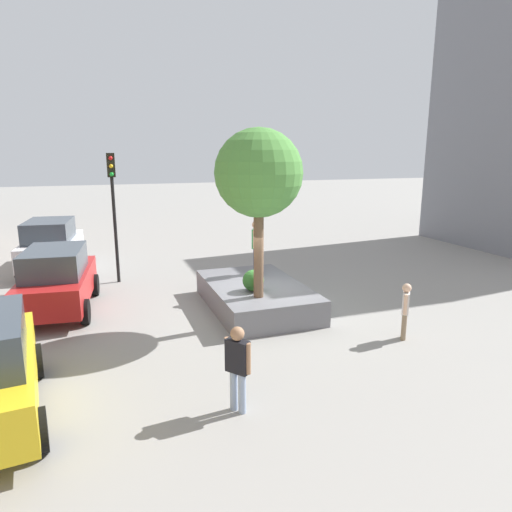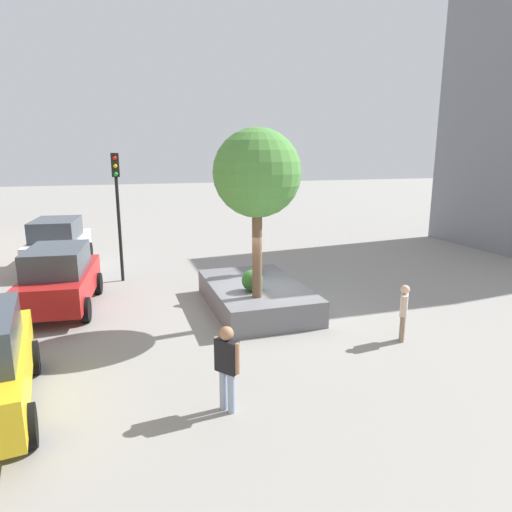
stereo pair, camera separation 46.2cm
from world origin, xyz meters
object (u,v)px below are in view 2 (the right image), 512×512
at_px(planter_ledge, 256,296).
at_px(traffic_light_corner, 117,196).
at_px(police_car, 58,243).
at_px(pedestrian_crossing, 404,309).
at_px(sedan_parked, 60,278).
at_px(passerby_with_bag, 227,363).
at_px(skateboard, 257,272).
at_px(plaza_tree, 257,174).
at_px(skateboarder, 257,243).

xyz_separation_m(planter_ledge, traffic_light_corner, (4.46, 3.92, 2.85)).
xyz_separation_m(police_car, pedestrian_crossing, (-10.87, -9.21, -0.20)).
relative_size(planter_ledge, traffic_light_corner, 0.96).
xyz_separation_m(sedan_parked, pedestrian_crossing, (-5.30, -8.63, -0.14)).
distance_m(pedestrian_crossing, passerby_with_bag, 5.42).
relative_size(planter_ledge, skateboard, 5.64).
relative_size(skateboard, traffic_light_corner, 0.17).
bearing_deg(pedestrian_crossing, plaza_tree, 53.05).
bearing_deg(police_car, pedestrian_crossing, -139.73).
bearing_deg(traffic_light_corner, planter_ledge, -138.67).
distance_m(planter_ledge, traffic_light_corner, 6.58).
distance_m(plaza_tree, police_car, 10.87).
xyz_separation_m(plaza_tree, pedestrian_crossing, (-2.39, -3.18, -3.34)).
bearing_deg(traffic_light_corner, plaza_tree, -147.81).
relative_size(sedan_parked, traffic_light_corner, 0.94).
height_order(police_car, traffic_light_corner, traffic_light_corner).
distance_m(planter_ledge, plaza_tree, 4.03).
distance_m(plaza_tree, sedan_parked, 6.95).
relative_size(police_car, traffic_light_corner, 0.99).
bearing_deg(plaza_tree, planter_ledge, -16.23).
bearing_deg(skateboarder, sedan_parked, 85.23).
height_order(skateboarder, pedestrian_crossing, skateboarder).
height_order(planter_ledge, traffic_light_corner, traffic_light_corner).
xyz_separation_m(sedan_parked, police_car, (5.57, 0.57, 0.05)).
height_order(plaza_tree, passerby_with_bag, plaza_tree).
xyz_separation_m(skateboard, passerby_with_bag, (-6.59, 2.70, 0.15)).
bearing_deg(pedestrian_crossing, skateboard, 26.77).
bearing_deg(pedestrian_crossing, passerby_with_bag, 109.49).
height_order(traffic_light_corner, pedestrian_crossing, traffic_light_corner).
bearing_deg(traffic_light_corner, skateboard, -127.12).
bearing_deg(skateboard, planter_ledge, 160.38).
height_order(planter_ledge, plaza_tree, plaza_tree).
relative_size(plaza_tree, pedestrian_crossing, 3.10).
relative_size(sedan_parked, passerby_with_bag, 2.63).
xyz_separation_m(sedan_parked, passerby_with_bag, (-7.11, -3.53, -0.04)).
height_order(planter_ledge, passerby_with_bag, passerby_with_bag).
relative_size(pedestrian_crossing, passerby_with_bag, 0.89).
xyz_separation_m(skateboarder, passerby_with_bag, (-6.59, 2.70, -0.87)).
bearing_deg(pedestrian_crossing, planter_ledge, 38.13).
relative_size(police_car, pedestrian_crossing, 3.12).
xyz_separation_m(skateboarder, sedan_parked, (0.52, 6.22, -0.83)).
xyz_separation_m(plaza_tree, skateboarder, (2.39, -0.77, -2.36)).
bearing_deg(sedan_parked, police_car, 5.88).
xyz_separation_m(traffic_light_corner, pedestrian_crossing, (-8.06, -6.75, -2.36)).
relative_size(planter_ledge, police_car, 0.97).
height_order(pedestrian_crossing, passerby_with_bag, passerby_with_bag).
distance_m(skateboard, sedan_parked, 6.25).
height_order(skateboarder, passerby_with_bag, skateboarder).
relative_size(planter_ledge, passerby_with_bag, 2.69).
bearing_deg(skateboard, passerby_with_bag, 157.73).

